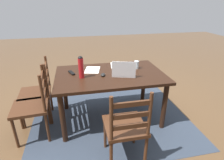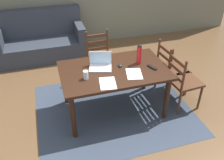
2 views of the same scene
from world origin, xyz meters
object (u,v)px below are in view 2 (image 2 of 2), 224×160
at_px(chair_right_far, 171,69).
at_px(laptop, 100,64).
at_px(drinking_glass, 86,75).
at_px(chair_right_near, 183,81).
at_px(chair_far_head, 100,59).
at_px(couch, 42,41).
at_px(dining_table, 114,75).
at_px(computer_mouse, 120,65).
at_px(water_bottle, 139,54).
at_px(tv_remote, 152,67).

relative_size(chair_right_far, laptop, 2.56).
bearing_deg(drinking_glass, chair_right_near, -2.72).
xyz_separation_m(chair_far_head, laptop, (-0.17, -0.73, 0.34)).
bearing_deg(drinking_glass, chair_right_far, 11.83).
relative_size(chair_right_far, couch, 0.53).
height_order(chair_right_far, chair_right_near, same).
height_order(chair_right_far, chair_far_head, same).
relative_size(dining_table, chair_right_far, 1.62).
bearing_deg(chair_far_head, chair_right_near, -44.65).
relative_size(dining_table, computer_mouse, 15.40).
xyz_separation_m(chair_right_far, water_bottle, (-0.65, -0.13, 0.45)).
height_order(chair_far_head, computer_mouse, chair_far_head).
height_order(chair_right_far, water_bottle, water_bottle).
bearing_deg(water_bottle, couch, 122.63).
distance_m(chair_right_near, water_bottle, 0.83).
distance_m(chair_right_near, couch, 3.13).
xyz_separation_m(water_bottle, computer_mouse, (-0.29, -0.00, -0.14)).
distance_m(couch, laptop, 2.26).
relative_size(chair_right_far, tv_remote, 5.59).
relative_size(chair_far_head, drinking_glass, 7.90).
xyz_separation_m(chair_far_head, chair_right_near, (1.06, -1.05, 0.00)).
height_order(chair_far_head, tv_remote, chair_far_head).
bearing_deg(chair_far_head, couch, 125.49).
distance_m(chair_right_far, chair_far_head, 1.25).
relative_size(chair_right_far, chair_right_near, 1.00).
distance_m(chair_far_head, computer_mouse, 0.86).
height_order(dining_table, tv_remote, tv_remote).
bearing_deg(chair_far_head, laptop, -102.96).
bearing_deg(laptop, chair_right_near, -14.35).
bearing_deg(tv_remote, dining_table, 146.26).
height_order(dining_table, chair_far_head, chair_far_head).
relative_size(couch, computer_mouse, 18.00).
height_order(water_bottle, tv_remote, water_bottle).
bearing_deg(computer_mouse, couch, 131.57).
relative_size(couch, laptop, 4.86).
bearing_deg(drinking_glass, couch, 102.68).
xyz_separation_m(dining_table, chair_far_head, (0.00, 0.85, -0.20)).
xyz_separation_m(drinking_glass, tv_remote, (0.98, 0.00, -0.05)).
bearing_deg(chair_right_far, tv_remote, -149.07).
height_order(dining_table, couch, couch).
bearing_deg(computer_mouse, laptop, -177.06).
xyz_separation_m(dining_table, couch, (-0.96, 2.19, -0.30)).
relative_size(chair_far_head, tv_remote, 5.59).
distance_m(dining_table, drinking_glass, 0.48).
height_order(chair_right_far, drinking_glass, chair_right_far).
bearing_deg(dining_table, water_bottle, 8.71).
relative_size(laptop, drinking_glass, 3.08).
height_order(chair_right_far, couch, couch).
bearing_deg(computer_mouse, water_bottle, 15.57).
height_order(chair_right_near, tv_remote, chair_right_near).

